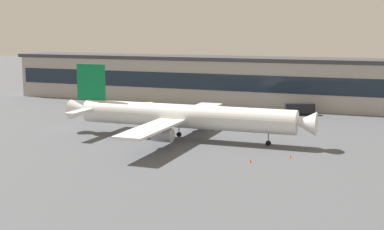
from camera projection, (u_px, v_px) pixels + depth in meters
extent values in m
plane|color=#4C4F54|center=(134.00, 134.00, 127.15)|extent=(600.00, 600.00, 0.00)
cube|color=#9E9993|center=(217.00, 82.00, 179.57)|extent=(147.16, 16.58, 14.49)
cube|color=#38383D|center=(217.00, 58.00, 178.34)|extent=(150.11, 16.91, 1.20)
cube|color=#192333|center=(208.00, 82.00, 171.83)|extent=(144.22, 0.16, 5.22)
cylinder|color=white|center=(185.00, 116.00, 120.39)|extent=(50.06, 6.83, 5.30)
cone|color=white|center=(305.00, 123.00, 111.25)|extent=(4.92, 5.18, 5.04)
cone|color=white|center=(82.00, 110.00, 129.62)|extent=(5.98, 4.95, 4.77)
cube|color=#0C723F|center=(91.00, 82.00, 127.56)|extent=(7.43, 0.73, 8.48)
cube|color=white|center=(106.00, 104.00, 133.74)|extent=(2.69, 9.61, 0.30)
cube|color=white|center=(80.00, 111.00, 122.94)|extent=(2.69, 9.61, 0.30)
cube|color=white|center=(198.00, 110.00, 134.01)|extent=(6.69, 22.64, 0.50)
cube|color=white|center=(151.00, 129.00, 108.31)|extent=(6.69, 22.64, 0.50)
cylinder|color=#99999E|center=(197.00, 119.00, 130.84)|extent=(4.46, 3.05, 2.92)
cylinder|color=#99999E|center=(163.00, 135.00, 111.38)|extent=(4.46, 3.05, 2.92)
cylinder|color=black|center=(268.00, 143.00, 114.61)|extent=(1.11, 0.53, 1.10)
cylinder|color=slate|center=(268.00, 136.00, 114.35)|extent=(0.24, 0.24, 2.66)
cylinder|color=black|center=(179.00, 134.00, 124.20)|extent=(1.11, 0.53, 1.10)
cylinder|color=slate|center=(179.00, 128.00, 123.95)|extent=(0.24, 0.24, 2.66)
cylinder|color=black|center=(171.00, 138.00, 119.79)|extent=(1.11, 0.53, 1.10)
cylinder|color=slate|center=(171.00, 131.00, 119.54)|extent=(0.24, 0.24, 2.66)
cube|color=gray|center=(181.00, 108.00, 162.17)|extent=(4.64, 2.56, 1.50)
cube|color=black|center=(184.00, 107.00, 161.51)|extent=(1.79, 1.97, 0.38)
cylinder|color=black|center=(187.00, 111.00, 162.23)|extent=(0.74, 0.40, 0.70)
cylinder|color=black|center=(184.00, 111.00, 160.78)|extent=(0.74, 0.40, 0.70)
cylinder|color=black|center=(178.00, 110.00, 163.80)|extent=(0.74, 0.40, 0.70)
cylinder|color=black|center=(175.00, 110.00, 162.35)|extent=(0.74, 0.40, 0.70)
cube|color=white|center=(270.00, 113.00, 152.03)|extent=(5.28, 5.18, 1.40)
cube|color=black|center=(274.00, 112.00, 152.46)|extent=(2.86, 2.89, 0.35)
cylinder|color=black|center=(273.00, 115.00, 153.82)|extent=(0.72, 0.70, 0.70)
cylinder|color=black|center=(277.00, 116.00, 151.66)|extent=(0.72, 0.70, 0.70)
cylinder|color=black|center=(263.00, 116.00, 152.63)|extent=(0.72, 0.70, 0.70)
cylinder|color=black|center=(267.00, 117.00, 150.47)|extent=(0.72, 0.70, 0.70)
cube|color=black|center=(300.00, 108.00, 156.10)|extent=(8.84, 5.75, 3.00)
cube|color=black|center=(308.00, 106.00, 156.00)|extent=(3.69, 3.49, 0.75)
cylinder|color=black|center=(309.00, 113.00, 157.57)|extent=(0.76, 0.54, 0.70)
cylinder|color=black|center=(311.00, 114.00, 155.08)|extent=(0.76, 0.54, 0.70)
cylinder|color=black|center=(289.00, 113.00, 157.58)|extent=(0.76, 0.54, 0.70)
cylinder|color=black|center=(290.00, 114.00, 155.09)|extent=(0.76, 0.54, 0.70)
cube|color=yellow|center=(152.00, 106.00, 166.59)|extent=(6.00, 5.88, 1.60)
cube|color=black|center=(150.00, 104.00, 168.12)|extent=(2.89, 2.88, 0.40)
cylinder|color=black|center=(147.00, 108.00, 168.37)|extent=(0.71, 0.70, 0.70)
cylinder|color=black|center=(152.00, 107.00, 169.09)|extent=(0.71, 0.70, 0.70)
cylinder|color=black|center=(151.00, 110.00, 164.33)|extent=(0.71, 0.70, 0.70)
cylinder|color=black|center=(157.00, 109.00, 165.05)|extent=(0.71, 0.70, 0.70)
cone|color=#F2590C|center=(290.00, 156.00, 103.98)|extent=(0.47, 0.47, 0.59)
cone|color=#F2590C|center=(250.00, 161.00, 100.22)|extent=(0.47, 0.47, 0.59)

